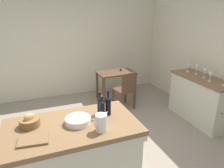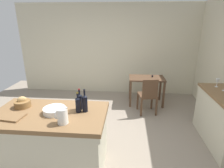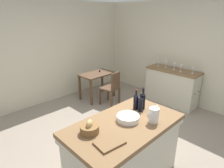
{
  "view_description": "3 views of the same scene",
  "coord_description": "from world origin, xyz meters",
  "px_view_note": "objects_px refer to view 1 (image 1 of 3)",
  "views": [
    {
      "loc": [
        -0.84,
        -2.86,
        2.21
      ],
      "look_at": [
        0.44,
        0.41,
        0.95
      ],
      "focal_mm": 33.84,
      "sensor_mm": 36.0,
      "label": 1
    },
    {
      "loc": [
        0.57,
        -2.84,
        2.11
      ],
      "look_at": [
        0.28,
        0.46,
        0.97
      ],
      "focal_mm": 29.52,
      "sensor_mm": 36.0,
      "label": 2
    },
    {
      "loc": [
        -2.11,
        -2.08,
        2.24
      ],
      "look_at": [
        0.28,
        0.37,
        0.99
      ],
      "focal_mm": 30.56,
      "sensor_mm": 36.0,
      "label": 3
    }
  ],
  "objects_px": {
    "wooden_chair": "(125,89)",
    "wine_bottle_amber": "(100,105)",
    "writing_desk": "(116,77)",
    "island_table": "(74,154)",
    "wine_glass_left": "(210,75)",
    "wine_glass_middle": "(205,72)",
    "wine_bottle_dark": "(108,105)",
    "wine_glass_far_right": "(188,67)",
    "pitcher": "(101,123)",
    "wine_bottle_green": "(102,108)",
    "side_cabinet": "(199,99)",
    "cutting_board": "(33,140)",
    "wash_bowl": "(78,120)",
    "bread_basket": "(30,122)",
    "wine_glass_right": "(197,68)"
  },
  "relations": [
    {
      "from": "wooden_chair",
      "to": "wine_bottle_amber",
      "type": "height_order",
      "value": "wine_bottle_amber"
    },
    {
      "from": "writing_desk",
      "to": "island_table",
      "type": "bearing_deg",
      "value": -122.72
    },
    {
      "from": "wine_glass_left",
      "to": "wine_glass_middle",
      "type": "distance_m",
      "value": 0.22
    },
    {
      "from": "island_table",
      "to": "wooden_chair",
      "type": "bearing_deg",
      "value": 49.91
    },
    {
      "from": "wine_bottle_dark",
      "to": "wine_glass_far_right",
      "type": "relative_size",
      "value": 2.07
    },
    {
      "from": "island_table",
      "to": "wine_bottle_dark",
      "type": "bearing_deg",
      "value": 10.17
    },
    {
      "from": "wine_bottle_amber",
      "to": "wine_glass_middle",
      "type": "xyz_separation_m",
      "value": [
        2.36,
        0.67,
        0.0
      ]
    },
    {
      "from": "pitcher",
      "to": "wooden_chair",
      "type": "bearing_deg",
      "value": 58.71
    },
    {
      "from": "wine_bottle_dark",
      "to": "wine_bottle_green",
      "type": "height_order",
      "value": "wine_bottle_dark"
    },
    {
      "from": "side_cabinet",
      "to": "cutting_board",
      "type": "xyz_separation_m",
      "value": [
        -3.18,
        -0.99,
        0.46
      ]
    },
    {
      "from": "side_cabinet",
      "to": "wine_bottle_green",
      "type": "height_order",
      "value": "wine_bottle_green"
    },
    {
      "from": "wine_bottle_amber",
      "to": "wooden_chair",
      "type": "bearing_deg",
      "value": 55.8
    },
    {
      "from": "pitcher",
      "to": "wash_bowl",
      "type": "bearing_deg",
      "value": 128.86
    },
    {
      "from": "wooden_chair",
      "to": "wine_glass_middle",
      "type": "distance_m",
      "value": 1.68
    },
    {
      "from": "wooden_chair",
      "to": "wine_glass_middle",
      "type": "bearing_deg",
      "value": -40.43
    },
    {
      "from": "side_cabinet",
      "to": "wash_bowl",
      "type": "xyz_separation_m",
      "value": [
        -2.67,
        -0.81,
        0.49
      ]
    },
    {
      "from": "wine_bottle_green",
      "to": "writing_desk",
      "type": "bearing_deg",
      "value": 63.82
    },
    {
      "from": "wine_bottle_dark",
      "to": "wine_glass_left",
      "type": "height_order",
      "value": "wine_bottle_dark"
    },
    {
      "from": "wash_bowl",
      "to": "bread_basket",
      "type": "relative_size",
      "value": 1.33
    },
    {
      "from": "wine_glass_right",
      "to": "wine_glass_far_right",
      "type": "height_order",
      "value": "wine_glass_right"
    },
    {
      "from": "bread_basket",
      "to": "wine_glass_right",
      "type": "xyz_separation_m",
      "value": [
        3.26,
        0.92,
        0.08
      ]
    },
    {
      "from": "wooden_chair",
      "to": "pitcher",
      "type": "distance_m",
      "value": 2.51
    },
    {
      "from": "wooden_chair",
      "to": "wine_bottle_green",
      "type": "relative_size",
      "value": 3.03
    },
    {
      "from": "island_table",
      "to": "wine_glass_left",
      "type": "relative_size",
      "value": 8.83
    },
    {
      "from": "cutting_board",
      "to": "wine_bottle_green",
      "type": "relative_size",
      "value": 1.04
    },
    {
      "from": "wine_bottle_green",
      "to": "wash_bowl",
      "type": "bearing_deg",
      "value": -171.13
    },
    {
      "from": "wine_bottle_dark",
      "to": "wine_bottle_amber",
      "type": "relative_size",
      "value": 1.06
    },
    {
      "from": "island_table",
      "to": "wine_bottle_amber",
      "type": "bearing_deg",
      "value": 20.2
    },
    {
      "from": "writing_desk",
      "to": "wooden_chair",
      "type": "height_order",
      "value": "wooden_chair"
    },
    {
      "from": "wine_glass_left",
      "to": "wine_glass_far_right",
      "type": "bearing_deg",
      "value": 85.21
    },
    {
      "from": "bread_basket",
      "to": "wine_bottle_amber",
      "type": "bearing_deg",
      "value": -0.14
    },
    {
      "from": "pitcher",
      "to": "wine_bottle_amber",
      "type": "bearing_deg",
      "value": 73.44
    },
    {
      "from": "writing_desk",
      "to": "bread_basket",
      "type": "bearing_deg",
      "value": -131.51
    },
    {
      "from": "writing_desk",
      "to": "wash_bowl",
      "type": "height_order",
      "value": "wash_bowl"
    },
    {
      "from": "island_table",
      "to": "wine_glass_right",
      "type": "bearing_deg",
      "value": 20.96
    },
    {
      "from": "cutting_board",
      "to": "wine_bottle_dark",
      "type": "height_order",
      "value": "wine_bottle_dark"
    },
    {
      "from": "cutting_board",
      "to": "island_table",
      "type": "bearing_deg",
      "value": 21.22
    },
    {
      "from": "wooden_chair",
      "to": "bread_basket",
      "type": "xyz_separation_m",
      "value": [
        -2.01,
        -1.7,
        0.49
      ]
    },
    {
      "from": "wooden_chair",
      "to": "wash_bowl",
      "type": "distance_m",
      "value": 2.4
    },
    {
      "from": "writing_desk",
      "to": "wine_glass_middle",
      "type": "xyz_separation_m",
      "value": [
        1.2,
        -1.62,
        0.43
      ]
    },
    {
      "from": "wooden_chair",
      "to": "wine_glass_right",
      "type": "distance_m",
      "value": 1.57
    },
    {
      "from": "bread_basket",
      "to": "wine_bottle_green",
      "type": "xyz_separation_m",
      "value": [
        0.86,
        -0.09,
        0.06
      ]
    },
    {
      "from": "bread_basket",
      "to": "wine_bottle_dark",
      "type": "relative_size",
      "value": 0.7
    },
    {
      "from": "side_cabinet",
      "to": "wine_glass_left",
      "type": "height_order",
      "value": "wine_glass_left"
    },
    {
      "from": "wash_bowl",
      "to": "wine_glass_right",
      "type": "height_order",
      "value": "wine_glass_right"
    },
    {
      "from": "wooden_chair",
      "to": "bread_basket",
      "type": "distance_m",
      "value": 2.68
    },
    {
      "from": "writing_desk",
      "to": "bread_basket",
      "type": "xyz_separation_m",
      "value": [
        -2.02,
        -2.28,
        0.36
      ]
    },
    {
      "from": "wine_bottle_amber",
      "to": "wash_bowl",
      "type": "bearing_deg",
      "value": -157.26
    },
    {
      "from": "pitcher",
      "to": "wine_glass_left",
      "type": "distance_m",
      "value": 2.56
    },
    {
      "from": "wine_bottle_green",
      "to": "wine_glass_middle",
      "type": "relative_size",
      "value": 1.71
    }
  ]
}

